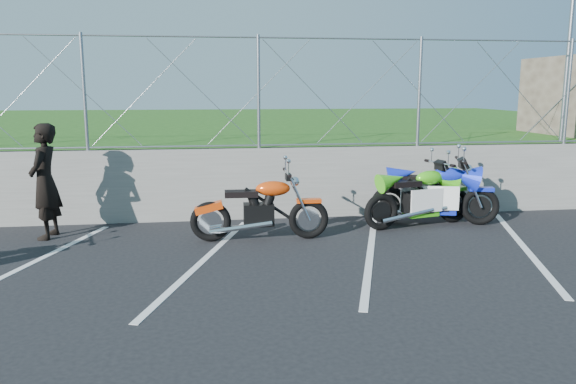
{
  "coord_description": "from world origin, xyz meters",
  "views": [
    {
      "loc": [
        0.13,
        -6.65,
        2.36
      ],
      "look_at": [
        1.23,
        1.3,
        0.88
      ],
      "focal_mm": 35.0,
      "sensor_mm": 36.0,
      "label": 1
    }
  ],
  "objects": [
    {
      "name": "ground",
      "position": [
        0.0,
        0.0,
        0.0
      ],
      "size": [
        90.0,
        90.0,
        0.0
      ],
      "primitive_type": "plane",
      "color": "black",
      "rests_on": "ground"
    },
    {
      "name": "retaining_wall",
      "position": [
        0.0,
        3.5,
        0.65
      ],
      "size": [
        30.0,
        0.22,
        1.3
      ],
      "primitive_type": "cube",
      "color": "slate",
      "rests_on": "ground"
    },
    {
      "name": "grass_field",
      "position": [
        0.0,
        13.5,
        0.65
      ],
      "size": [
        30.0,
        20.0,
        1.3
      ],
      "primitive_type": "cube",
      "color": "#1E4A13",
      "rests_on": "ground"
    },
    {
      "name": "chain_link_fence",
      "position": [
        0.0,
        3.5,
        2.3
      ],
      "size": [
        28.0,
        0.03,
        2.0
      ],
      "color": "gray",
      "rests_on": "retaining_wall"
    },
    {
      "name": "sign_pole",
      "position": [
        7.2,
        3.9,
        2.8
      ],
      "size": [
        0.08,
        0.08,
        3.0
      ],
      "primitive_type": "cylinder",
      "color": "gray",
      "rests_on": "grass_field"
    },
    {
      "name": "parking_lines",
      "position": [
        1.2,
        1.0,
        0.0
      ],
      "size": [
        18.29,
        4.31,
        0.01
      ],
      "color": "silver",
      "rests_on": "ground"
    },
    {
      "name": "naked_orange",
      "position": [
        0.9,
        1.93,
        0.47
      ],
      "size": [
        2.19,
        0.74,
        1.09
      ],
      "rotation": [
        0.0,
        0.0,
        -0.02
      ],
      "color": "black",
      "rests_on": "ground"
    },
    {
      "name": "sportbike_green",
      "position": [
        3.71,
        2.47,
        0.48
      ],
      "size": [
        2.1,
        0.79,
        1.11
      ],
      "rotation": [
        0.0,
        0.0,
        0.25
      ],
      "color": "black",
      "rests_on": "ground"
    },
    {
      "name": "sportbike_blue",
      "position": [
        4.05,
        2.59,
        0.5
      ],
      "size": [
        2.2,
        0.82,
        1.16
      ],
      "rotation": [
        0.0,
        0.0,
        -0.24
      ],
      "color": "black",
      "rests_on": "ground"
    },
    {
      "name": "person_standing",
      "position": [
        -2.49,
        2.54,
        0.92
      ],
      "size": [
        0.5,
        0.71,
        1.84
      ],
      "primitive_type": "imported",
      "rotation": [
        0.0,
        0.0,
        -1.67
      ],
      "color": "black",
      "rests_on": "ground"
    }
  ]
}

